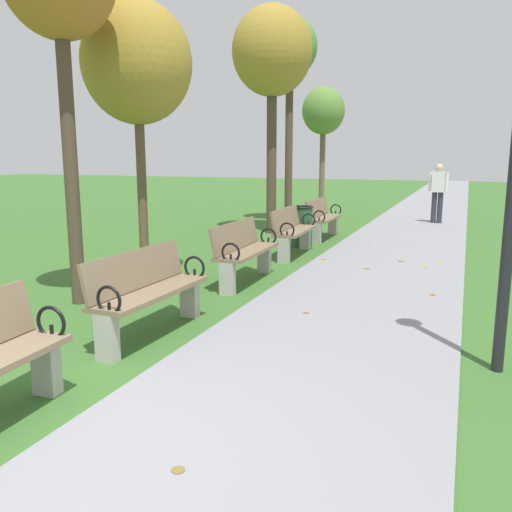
# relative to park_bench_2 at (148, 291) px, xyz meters

# --- Properties ---
(ground_plane) EXTENTS (80.00, 80.00, 0.00)m
(ground_plane) POSITION_rel_park_bench_2_xyz_m (0.50, -2.18, -0.49)
(ground_plane) COLOR #386628
(paved_walkway) EXTENTS (2.54, 44.00, 0.02)m
(paved_walkway) POSITION_rel_park_bench_2_xyz_m (1.77, 15.82, -0.48)
(paved_walkway) COLOR gray
(paved_walkway) RESTS_ON ground
(park_bench_2) EXTENTS (0.52, 1.61, 0.90)m
(park_bench_2) POSITION_rel_park_bench_2_xyz_m (0.00, 0.00, 0.00)
(park_bench_2) COLOR #7A664C
(park_bench_2) RESTS_ON ground
(park_bench_3) EXTENTS (0.51, 1.61, 0.90)m
(park_bench_3) POSITION_rel_park_bench_2_xyz_m (-0.00, 2.53, 0.00)
(park_bench_3) COLOR #7A664C
(park_bench_3) RESTS_ON ground
(park_bench_4) EXTENTS (0.53, 1.62, 0.90)m
(park_bench_4) POSITION_rel_park_bench_2_xyz_m (0.00, 4.86, 0.00)
(park_bench_4) COLOR #7A664C
(park_bench_4) RESTS_ON ground
(park_bench_5) EXTENTS (0.47, 1.60, 0.90)m
(park_bench_5) POSITION_rel_park_bench_2_xyz_m (-0.00, 7.08, 0.00)
(park_bench_5) COLOR #7A664C
(park_bench_5) RESTS_ON ground
(tree_2) EXTENTS (1.56, 1.56, 4.01)m
(tree_2) POSITION_rel_park_bench_2_xyz_m (-1.49, 2.17, 2.64)
(tree_2) COLOR brown
(tree_2) RESTS_ON ground
(tree_3) EXTENTS (1.85, 1.85, 5.24)m
(tree_3) POSITION_rel_park_bench_2_xyz_m (-1.41, 7.52, 3.67)
(tree_3) COLOR #4C3D2D
(tree_3) RESTS_ON ground
(tree_4) EXTENTS (1.45, 1.45, 5.49)m
(tree_4) POSITION_rel_park_bench_2_xyz_m (-1.63, 9.50, 4.08)
(tree_4) COLOR #4C3D2D
(tree_4) RESTS_ON ground
(tree_5) EXTENTS (1.32, 1.32, 3.95)m
(tree_5) POSITION_rel_park_bench_2_xyz_m (-1.32, 11.95, 2.68)
(tree_5) COLOR brown
(tree_5) RESTS_ON ground
(pedestrian_walking) EXTENTS (0.53, 0.24, 1.62)m
(pedestrian_walking) POSITION_rel_park_bench_2_xyz_m (2.24, 10.92, 0.44)
(pedestrian_walking) COLOR #2D2D38
(pedestrian_walking) RESTS_ON paved_walkway
(trash_bin) EXTENTS (0.48, 0.48, 0.84)m
(trash_bin) POSITION_rel_park_bench_2_xyz_m (-0.15, 5.92, -0.06)
(trash_bin) COLOR #234C2D
(trash_bin) RESTS_ON ground
(scattered_leaves) EXTENTS (4.51, 14.03, 0.02)m
(scattered_leaves) POSITION_rel_park_bench_2_xyz_m (1.15, 4.37, -0.47)
(scattered_leaves) COLOR brown
(scattered_leaves) RESTS_ON ground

